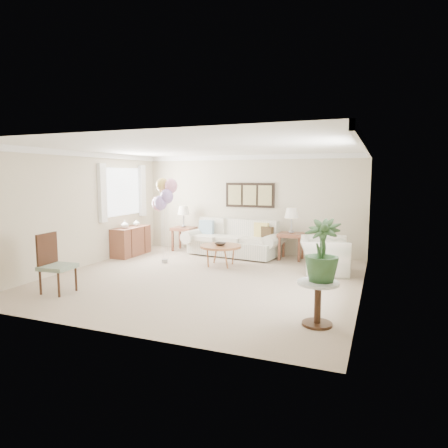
% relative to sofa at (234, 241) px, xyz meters
% --- Properties ---
extents(ground_plane, '(6.00, 6.00, 0.00)m').
position_rel_sofa_xyz_m(ground_plane, '(0.26, -2.47, -0.37)').
color(ground_plane, tan).
extents(room_shell, '(6.04, 6.04, 2.60)m').
position_rel_sofa_xyz_m(room_shell, '(0.15, -2.38, 1.26)').
color(room_shell, beige).
rests_on(room_shell, ground).
extents(wall_art_triptych, '(1.35, 0.06, 0.65)m').
position_rel_sofa_xyz_m(wall_art_triptych, '(0.26, 0.49, 1.18)').
color(wall_art_triptych, black).
rests_on(wall_art_triptych, ground).
extents(sofa, '(2.63, 1.24, 0.93)m').
position_rel_sofa_xyz_m(sofa, '(0.00, 0.00, 0.00)').
color(sofa, beige).
rests_on(sofa, ground).
extents(end_table_left, '(0.60, 0.54, 0.65)m').
position_rel_sofa_xyz_m(end_table_left, '(-1.54, 0.15, 0.18)').
color(end_table_left, brown).
rests_on(end_table_left, ground).
extents(end_table_right, '(0.60, 0.55, 0.66)m').
position_rel_sofa_xyz_m(end_table_right, '(1.49, 0.02, 0.19)').
color(end_table_right, brown).
rests_on(end_table_right, ground).
extents(lamp_left, '(0.33, 0.33, 0.59)m').
position_rel_sofa_xyz_m(lamp_left, '(-1.54, 0.15, 0.73)').
color(lamp_left, gray).
rests_on(lamp_left, end_table_left).
extents(lamp_right, '(0.35, 0.35, 0.62)m').
position_rel_sofa_xyz_m(lamp_right, '(1.49, 0.02, 0.77)').
color(lamp_right, gray).
rests_on(lamp_right, end_table_right).
extents(coffee_table, '(0.95, 0.95, 0.48)m').
position_rel_sofa_xyz_m(coffee_table, '(0.13, -1.27, 0.07)').
color(coffee_table, brown).
rests_on(coffee_table, ground).
extents(decor_bowl, '(0.29, 0.29, 0.06)m').
position_rel_sofa_xyz_m(decor_bowl, '(0.14, -1.29, 0.14)').
color(decor_bowl, black).
rests_on(decor_bowl, coffee_table).
extents(armchair, '(1.18, 1.29, 0.74)m').
position_rel_sofa_xyz_m(armchair, '(2.43, -1.04, 0.00)').
color(armchair, beige).
rests_on(armchair, ground).
extents(side_table, '(0.57, 0.57, 0.62)m').
position_rel_sofa_xyz_m(side_table, '(2.77, -4.19, 0.10)').
color(side_table, silver).
rests_on(side_table, ground).
extents(potted_plant, '(0.54, 0.54, 0.85)m').
position_rel_sofa_xyz_m(potted_plant, '(2.80, -4.16, 0.68)').
color(potted_plant, '#2C4F25').
rests_on(potted_plant, side_table).
extents(accent_chair, '(0.56, 0.56, 1.05)m').
position_rel_sofa_xyz_m(accent_chair, '(-1.79, -4.31, 0.18)').
color(accent_chair, gray).
rests_on(accent_chair, ground).
extents(credenza, '(0.46, 1.20, 0.74)m').
position_rel_sofa_xyz_m(credenza, '(-2.50, -0.97, 0.00)').
color(credenza, brown).
rests_on(credenza, ground).
extents(vase_white, '(0.23, 0.23, 0.20)m').
position_rel_sofa_xyz_m(vase_white, '(-2.48, -1.25, 0.48)').
color(vase_white, silver).
rests_on(vase_white, credenza).
extents(vase_sage, '(0.17, 0.17, 0.18)m').
position_rel_sofa_xyz_m(vase_sage, '(-2.48, -0.74, 0.46)').
color(vase_sage, silver).
rests_on(vase_sage, credenza).
extents(balloon_cluster, '(0.58, 0.48, 2.01)m').
position_rel_sofa_xyz_m(balloon_cluster, '(-1.18, -1.51, 1.24)').
color(balloon_cluster, gray).
rests_on(balloon_cluster, ground).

